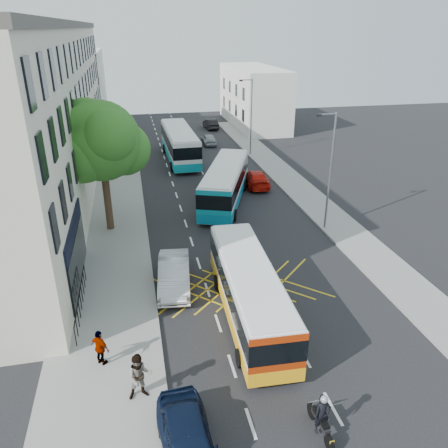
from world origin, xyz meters
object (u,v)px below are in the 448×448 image
bus_near (249,291)px  distant_car_grey (184,137)px  distant_car_silver (209,139)px  parked_car_blue (188,444)px  lamp_far (250,113)px  bus_mid (225,183)px  parked_car_silver (174,274)px  lamp_near (329,166)px  pedestrian_near (140,377)px  motorbike (322,416)px  street_tree (101,142)px  red_hatchback (256,178)px  distant_car_dark (211,124)px  pedestrian_far (100,348)px  bus_far (180,144)px

bus_near → distant_car_grey: 36.07m
distant_car_silver → parked_car_blue: bearing=78.5°
lamp_far → distant_car_grey: size_ratio=1.60×
bus_mid → parked_car_silver: bearing=-93.8°
lamp_near → pedestrian_near: bearing=-135.4°
bus_mid → motorbike: 22.52m
street_tree → bus_near: (6.89, -11.74, -4.81)m
street_tree → parked_car_blue: bearing=-81.3°
parked_car_blue → red_hatchback: (9.65, 25.90, -0.05)m
distant_car_dark → distant_car_grey: bearing=54.5°
pedestrian_far → lamp_far: bearing=-73.0°
lamp_far → bus_near: (-7.82, -28.78, -3.14)m
parked_car_silver → distant_car_grey: 32.89m
bus_far → parked_car_blue: 35.96m
motorbike → parked_car_blue: bearing=178.4°
parked_car_silver → bus_mid: bearing=71.8°
lamp_far → pedestrian_near: lamp_far is taller
lamp_far → bus_mid: 14.89m
distant_car_dark → pedestrian_near: 48.98m
bus_near → pedestrian_near: 6.86m
lamp_far → parked_car_silver: bearing=-113.7°
bus_near → pedestrian_far: (-6.92, -2.08, -0.50)m
distant_car_dark → pedestrian_near: pedestrian_near is taller
distant_car_silver → bus_far: bearing=54.4°
bus_mid → parked_car_blue: (-6.12, -22.53, -0.86)m
red_hatchback → distant_car_silver: 15.84m
lamp_near → parked_car_silver: (-11.10, -5.29, -3.83)m
motorbike → distant_car_grey: size_ratio=0.39×
lamp_near → bus_near: 12.17m
pedestrian_far → street_tree: bearing=-47.6°
parked_car_silver → bus_far: bearing=88.8°
bus_far → motorbike: bus_far is taller
red_hatchback → pedestrian_near: size_ratio=2.46×
motorbike → parked_car_silver: size_ratio=0.41×
bus_far → motorbike: size_ratio=6.03×
bus_far → red_hatchback: (5.63, -9.81, -1.06)m
lamp_near → bus_mid: 9.19m
bus_near → bus_mid: (2.15, 15.35, 0.13)m
bus_mid → distant_car_grey: size_ratio=2.21×
bus_mid → distant_car_grey: bearing=112.8°
parked_car_blue → pedestrian_far: (-2.94, 5.10, 0.23)m
distant_car_silver → distant_car_dark: 9.06m
parked_car_blue → pedestrian_near: bearing=112.7°
motorbike → red_hatchback: motorbike is taller
bus_near → bus_far: bus_far is taller
lamp_far → distant_car_dark: 15.20m
distant_car_grey → distant_car_silver: distant_car_grey is taller
red_hatchback → distant_car_silver: bearing=-80.8°
red_hatchback → distant_car_dark: bearing=-87.0°
red_hatchback → distant_car_grey: red_hatchback is taller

